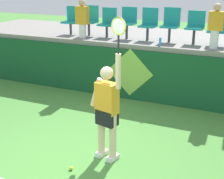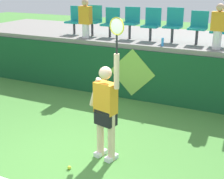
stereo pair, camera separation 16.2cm
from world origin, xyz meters
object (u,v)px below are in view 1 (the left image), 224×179
stadium_chair_4 (149,23)px  water_bottle (160,42)px  stadium_chair_1 (90,19)px  stadium_chair_5 (171,23)px  stadium_chair_6 (195,25)px  spectator_0 (82,18)px  stadium_chair_2 (108,21)px  stadium_chair_7 (218,27)px  stadium_chair_3 (128,21)px  stadium_chair_0 (72,19)px  tennis_player (107,108)px  tennis_ball (71,168)px  spectator_2 (216,25)px

stadium_chair_4 → water_bottle: bearing=-51.5°
stadium_chair_1 → stadium_chair_5: 2.40m
water_bottle → stadium_chair_6: (0.71, 0.66, 0.37)m
stadium_chair_5 → spectator_0: bearing=-169.3°
stadium_chair_2 → stadium_chair_7: size_ratio=0.97×
stadium_chair_3 → stadium_chair_6: stadium_chair_3 is taller
stadium_chair_1 → stadium_chair_2: 0.58m
water_bottle → stadium_chair_0: 3.04m
stadium_chair_1 → tennis_player: bearing=-58.5°
stadium_chair_1 → stadium_chair_6: 3.04m
tennis_ball → spectator_0: 4.87m
spectator_0 → tennis_ball: bearing=-63.9°
stadium_chair_0 → stadium_chair_1: bearing=-0.0°
water_bottle → stadium_chair_7: 1.47m
stadium_chair_3 → spectator_0: size_ratio=0.80×
stadium_chair_1 → spectator_2: 3.61m
stadium_chair_3 → tennis_ball: bearing=-80.2°
tennis_player → stadium_chair_4: tennis_player is taller
spectator_0 → water_bottle: bearing=-5.2°
stadium_chair_6 → stadium_chair_7: stadium_chair_7 is taller
tennis_player → water_bottle: tennis_player is taller
tennis_player → water_bottle: 3.21m
stadium_chair_7 → spectator_2: 0.43m
stadium_chair_2 → stadium_chair_5: bearing=0.0°
stadium_chair_3 → stadium_chair_4: 0.61m
stadium_chair_4 → stadium_chair_6: stadium_chair_4 is taller
tennis_ball → water_bottle: (0.37, 3.78, 1.54)m
tennis_player → stadium_chair_3: tennis_player is taller
stadium_chair_4 → stadium_chair_7: stadium_chair_4 is taller
tennis_player → spectator_2: (1.24, 3.40, 1.06)m
tennis_player → stadium_chair_6: size_ratio=3.05×
stadium_chair_4 → stadium_chair_5: stadium_chair_5 is taller
stadium_chair_1 → stadium_chair_4: bearing=0.0°
stadium_chair_5 → stadium_chair_7: bearing=0.1°
water_bottle → stadium_chair_4: (-0.53, 0.67, 0.37)m
water_bottle → stadium_chair_3: size_ratio=0.24×
tennis_player → tennis_ball: (-0.39, -0.62, -0.93)m
stadium_chair_7 → spectator_0: spectator_0 is taller
water_bottle → spectator_0: (-2.33, 0.21, 0.45)m
tennis_player → stadium_chair_5: (0.05, 3.82, 1.00)m
tennis_ball → stadium_chair_3: 4.90m
stadium_chair_0 → stadium_chair_4: 2.42m
tennis_ball → stadium_chair_2: size_ratio=0.08×
stadium_chair_4 → spectator_0: (-1.79, -0.45, 0.08)m
stadium_chair_4 → stadium_chair_0: bearing=-180.0°
stadium_chair_4 → stadium_chair_6: (1.24, -0.01, -0.00)m
tennis_ball → spectator_0: bearing=116.1°
stadium_chair_0 → stadium_chair_7: size_ratio=0.97×
stadium_chair_5 → stadium_chair_3: bearing=-179.8°
stadium_chair_6 → stadium_chair_7: (0.55, 0.01, -0.02)m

